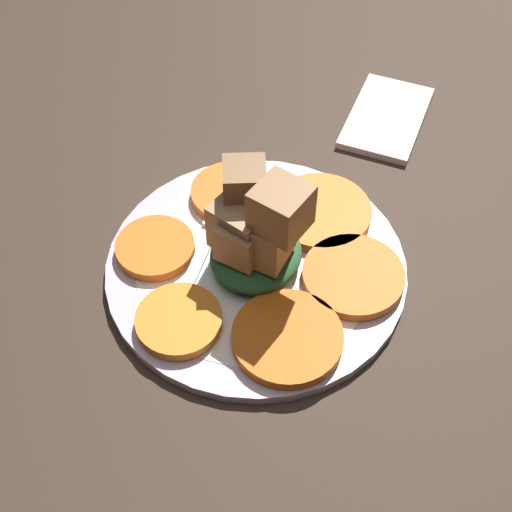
{
  "coord_description": "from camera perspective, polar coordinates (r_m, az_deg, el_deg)",
  "views": [
    {
      "loc": [
        38.13,
        15.13,
        54.35
      ],
      "look_at": [
        0.0,
        0.0,
        4.1
      ],
      "focal_mm": 50.0,
      "sensor_mm": 36.0,
      "label": 1
    }
  ],
  "objects": [
    {
      "name": "napkin",
      "position": [
        0.83,
        10.41,
        10.85
      ],
      "size": [
        13.1,
        7.86,
        0.8
      ],
      "color": "silver",
      "rests_on": "table_slab"
    },
    {
      "name": "carrot_slice_4",
      "position": [
        0.69,
        5.2,
        3.53
      ],
      "size": [
        9.84,
        9.84,
        0.99
      ],
      "primitive_type": "cylinder",
      "color": "orange",
      "rests_on": "plate"
    },
    {
      "name": "carrot_slice_1",
      "position": [
        0.62,
        -6.19,
        -5.17
      ],
      "size": [
        7.51,
        7.51,
        0.99
      ],
      "primitive_type": "cylinder",
      "color": "orange",
      "rests_on": "plate"
    },
    {
      "name": "plate",
      "position": [
        0.66,
        0.0,
        -0.87
      ],
      "size": [
        27.76,
        27.76,
        1.05
      ],
      "color": "silver",
      "rests_on": "table_slab"
    },
    {
      "name": "center_pile",
      "position": [
        0.62,
        -0.04,
        1.87
      ],
      "size": [
        9.17,
        9.15,
        10.98
      ],
      "color": "#2D6033",
      "rests_on": "plate"
    },
    {
      "name": "carrot_slice_0",
      "position": [
        0.67,
        -8.07,
        0.68
      ],
      "size": [
        7.39,
        7.39,
        0.99
      ],
      "primitive_type": "cylinder",
      "color": "orange",
      "rests_on": "plate"
    },
    {
      "name": "carrot_slice_5",
      "position": [
        0.71,
        -1.94,
        5.07
      ],
      "size": [
        8.15,
        8.15,
        0.99
      ],
      "primitive_type": "cylinder",
      "color": "orange",
      "rests_on": "plate"
    },
    {
      "name": "table_slab",
      "position": [
        0.67,
        0.0,
        -1.67
      ],
      "size": [
        120.0,
        120.0,
        2.0
      ],
      "primitive_type": "cube",
      "color": "#38281E",
      "rests_on": "ground"
    },
    {
      "name": "carrot_slice_2",
      "position": [
        0.6,
        2.52,
        -6.53
      ],
      "size": [
        9.49,
        9.49,
        0.99
      ],
      "primitive_type": "cylinder",
      "color": "orange",
      "rests_on": "plate"
    },
    {
      "name": "carrot_slice_3",
      "position": [
        0.65,
        7.79,
        -1.6
      ],
      "size": [
        9.27,
        9.27,
        0.99
      ],
      "primitive_type": "cylinder",
      "color": "orange",
      "rests_on": "plate"
    },
    {
      "name": "fork",
      "position": [
        0.67,
        -4.07,
        0.87
      ],
      "size": [
        17.54,
        3.24,
        0.4
      ],
      "rotation": [
        0.0,
        0.0,
        0.09
      ],
      "color": "silver",
      "rests_on": "plate"
    }
  ]
}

